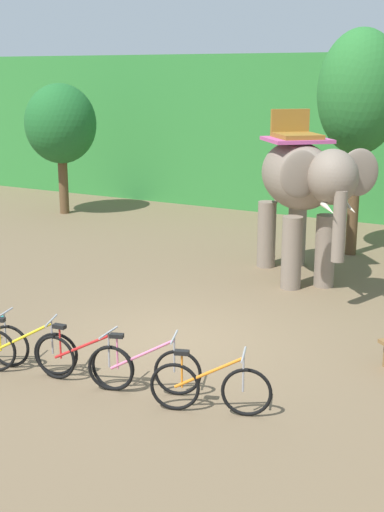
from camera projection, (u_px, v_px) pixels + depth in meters
ground_plane at (174, 341)px, 12.23m from camera, size 80.00×80.00×0.00m
tree_center at (61, 124)px, 22.57m from camera, size 2.32×2.32×4.25m
tree_center_right at (360, 94)px, 17.04m from camera, size 2.09×2.09×5.65m
elephant at (302, 184)px, 15.29m from camera, size 3.51×3.83×3.78m
bike_yellow at (25, 350)px, 10.84m from camera, size 1.62×0.73×0.92m
bike_red at (83, 361)px, 10.45m from camera, size 1.71×0.52×0.92m
bike_pink at (144, 368)px, 10.18m from camera, size 1.62×0.72×0.92m
bike_orange at (210, 387)px, 9.57m from camera, size 1.63×0.70×0.92m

